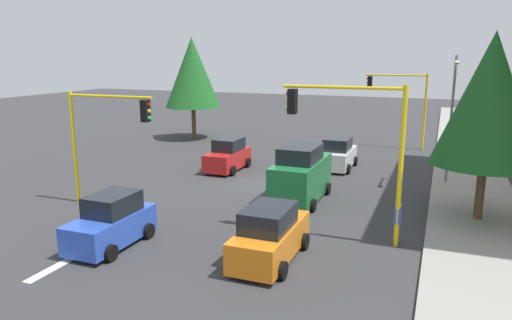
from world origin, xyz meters
name	(u,v)px	position (x,y,z in m)	size (l,w,h in m)	color
ground_plane	(265,186)	(0.00, 0.00, 0.00)	(120.00, 120.00, 0.00)	#353538
sidewalk_kerb	(470,181)	(-5.00, 10.50, 0.07)	(80.00, 4.00, 0.15)	gray
lane_arrow_near	(70,259)	(11.51, -3.00, 0.01)	(2.40, 1.10, 1.10)	silver
traffic_signal_near_right	(104,127)	(6.00, -5.64, 3.80)	(0.36, 4.59, 5.34)	yellow
traffic_signal_far_left	(401,96)	(-14.00, 5.70, 4.02)	(0.36, 4.59, 5.68)	yellow
traffic_signal_near_left	(354,132)	(6.00, 5.75, 4.22)	(0.36, 4.59, 5.99)	yellow
street_lamp_curbside	(452,107)	(-3.61, 9.20, 4.35)	(2.15, 0.28, 7.00)	slate
tree_opposite_side	(192,73)	(-12.00, -11.00, 5.58)	(4.63, 4.63, 8.49)	brown
tree_roadside_near	(490,100)	(2.00, 10.50, 5.24)	(4.36, 4.36, 7.98)	brown
delivery_van_green	(301,175)	(1.85, 2.57, 1.28)	(4.80, 2.22, 2.77)	#1E7238
car_red	(228,156)	(-2.62, -3.43, 0.90)	(3.82, 1.95, 1.98)	red
car_white	(338,155)	(-5.50, 2.83, 0.90)	(3.84, 2.03, 1.98)	white
car_blue	(111,223)	(9.89, -2.41, 0.89)	(3.68, 1.94, 1.98)	blue
car_orange	(270,235)	(8.93, 3.53, 0.90)	(4.18, 1.97, 1.98)	orange
pedestrian_crossing	(397,222)	(5.88, 7.50, 0.91)	(0.40, 0.24, 1.70)	#262638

